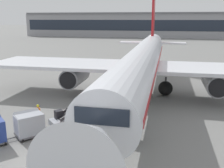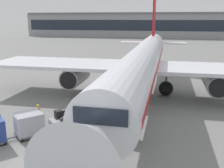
% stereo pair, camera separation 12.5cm
% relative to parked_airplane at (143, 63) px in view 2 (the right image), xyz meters
% --- Properties ---
extents(ground_plane, '(600.00, 600.00, 0.00)m').
position_rel_parked_airplane_xyz_m(ground_plane, '(-4.96, -15.60, -3.85)').
color(ground_plane, slate).
extents(parked_airplane, '(35.05, 44.56, 15.26)m').
position_rel_parked_airplane_xyz_m(parked_airplane, '(0.00, 0.00, 0.00)').
color(parked_airplane, silver).
rests_on(parked_airplane, ground).
extents(belt_loader, '(4.60, 4.64, 3.07)m').
position_rel_parked_airplane_xyz_m(belt_loader, '(-4.50, -9.63, -2.98)').
color(belt_loader, '#A3A8B2').
rests_on(belt_loader, ground).
extents(baggage_cart_lead, '(2.53, 2.56, 1.91)m').
position_rel_parked_airplane_xyz_m(baggage_cart_lead, '(-7.06, -12.33, -2.85)').
color(baggage_cart_lead, '#515156').
rests_on(baggage_cart_lead, ground).
extents(ground_crew_by_loader, '(0.44, 0.43, 1.74)m').
position_rel_parked_airplane_xyz_m(ground_crew_by_loader, '(-7.46, -10.10, -2.85)').
color(ground_crew_by_loader, '#333847').
rests_on(ground_crew_by_loader, ground).
extents(ground_crew_by_carts, '(0.42, 0.47, 1.74)m').
position_rel_parked_airplane_xyz_m(ground_crew_by_carts, '(-4.01, -11.68, -2.85)').
color(ground_crew_by_carts, black).
rests_on(ground_crew_by_carts, ground).
extents(safety_cone_engine_keepout, '(0.56, 0.56, 0.64)m').
position_rel_parked_airplane_xyz_m(safety_cone_engine_keepout, '(-5.72, -5.30, -3.54)').
color(safety_cone_engine_keepout, black).
rests_on(safety_cone_engine_keepout, ground).
extents(safety_cone_wingtip, '(0.64, 0.64, 0.72)m').
position_rel_parked_airplane_xyz_m(safety_cone_wingtip, '(-5.18, -2.73, -3.50)').
color(safety_cone_wingtip, black).
rests_on(safety_cone_wingtip, ground).
extents(apron_guidance_line_lead_in, '(0.20, 110.00, 0.01)m').
position_rel_parked_airplane_xyz_m(apron_guidance_line_lead_in, '(0.21, -0.84, -3.85)').
color(apron_guidance_line_lead_in, yellow).
rests_on(apron_guidance_line_lead_in, ground).
extents(terminal_building, '(115.56, 21.02, 11.15)m').
position_rel_parked_airplane_xyz_m(terminal_building, '(-8.62, 101.42, 1.67)').
color(terminal_building, '#939399').
rests_on(terminal_building, ground).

